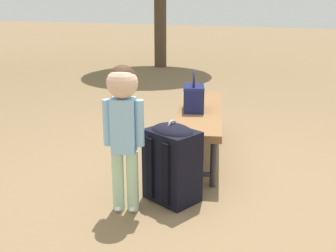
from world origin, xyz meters
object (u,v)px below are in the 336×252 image
at_px(child_standing, 123,116).
at_px(backpack_large, 172,161).
at_px(handbag, 194,97).
at_px(backpack_small, 170,153).
at_px(park_bench, 200,115).

xyz_separation_m(child_standing, backpack_large, (-0.27, 0.24, -0.38)).
bearing_deg(backpack_large, handbag, -170.02).
height_order(child_standing, backpack_small, child_standing).
distance_m(handbag, child_standing, 1.18).
bearing_deg(backpack_large, park_bench, -173.20).
distance_m(handbag, backpack_large, 0.96).
distance_m(park_bench, child_standing, 1.27).
xyz_separation_m(handbag, child_standing, (1.18, -0.08, 0.11)).
relative_size(handbag, backpack_large, 0.60).
distance_m(park_bench, backpack_large, 0.98).
height_order(backpack_large, backpack_small, backpack_large).
height_order(handbag, child_standing, child_standing).
bearing_deg(park_bench, child_standing, -5.91).
height_order(park_bench, handbag, handbag).
bearing_deg(handbag, park_bench, 142.89).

